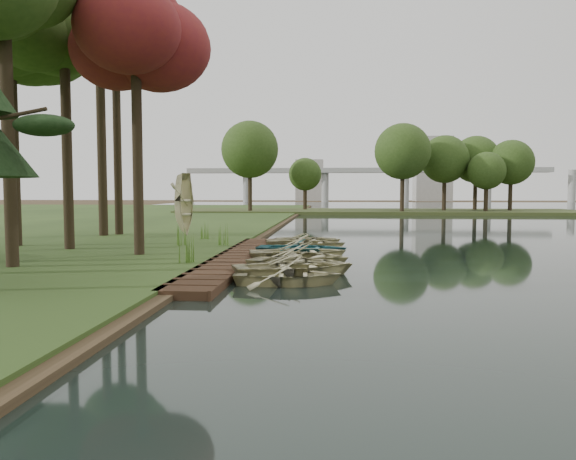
# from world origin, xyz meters

# --- Properties ---
(ground) EXTENTS (300.00, 300.00, 0.00)m
(ground) POSITION_xyz_m (0.00, 0.00, 0.00)
(ground) COLOR #3D2F1D
(boardwalk) EXTENTS (1.60, 16.00, 0.30)m
(boardwalk) POSITION_xyz_m (-1.60, 0.00, 0.15)
(boardwalk) COLOR #352114
(boardwalk) RESTS_ON ground
(peninsula) EXTENTS (50.00, 14.00, 0.45)m
(peninsula) POSITION_xyz_m (8.00, 50.00, 0.23)
(peninsula) COLOR #36421D
(peninsula) RESTS_ON ground
(far_trees) EXTENTS (45.60, 5.60, 8.80)m
(far_trees) POSITION_xyz_m (4.67, 50.00, 6.43)
(far_trees) COLOR black
(far_trees) RESTS_ON peninsula
(bridge) EXTENTS (95.90, 4.00, 8.60)m
(bridge) POSITION_xyz_m (12.31, 120.00, 7.08)
(bridge) COLOR #A5A5A0
(bridge) RESTS_ON ground
(building_a) EXTENTS (10.00, 8.00, 18.00)m
(building_a) POSITION_xyz_m (30.00, 140.00, 9.00)
(building_a) COLOR #A5A5A0
(building_a) RESTS_ON ground
(building_b) EXTENTS (8.00, 8.00, 12.00)m
(building_b) POSITION_xyz_m (-5.00, 145.00, 6.00)
(building_b) COLOR #A5A5A0
(building_b) RESTS_ON ground
(rowboat_0) EXTENTS (3.39, 2.51, 0.68)m
(rowboat_0) POSITION_xyz_m (0.94, -5.25, 0.39)
(rowboat_0) COLOR #BCB688
(rowboat_0) RESTS_ON water
(rowboat_1) EXTENTS (4.67, 4.00, 0.82)m
(rowboat_1) POSITION_xyz_m (1.03, -3.92, 0.46)
(rowboat_1) COLOR #BCB688
(rowboat_1) RESTS_ON water
(rowboat_2) EXTENTS (4.49, 3.82, 0.79)m
(rowboat_2) POSITION_xyz_m (1.16, -2.69, 0.44)
(rowboat_2) COLOR #BCB688
(rowboat_2) RESTS_ON water
(rowboat_3) EXTENTS (4.76, 4.19, 0.82)m
(rowboat_3) POSITION_xyz_m (1.05, -0.88, 0.46)
(rowboat_3) COLOR #BCB688
(rowboat_3) RESTS_ON water
(rowboat_4) EXTENTS (4.47, 3.62, 0.82)m
(rowboat_4) POSITION_xyz_m (0.92, 0.45, 0.46)
(rowboat_4) COLOR #BCB688
(rowboat_4) RESTS_ON water
(rowboat_5) EXTENTS (4.13, 3.12, 0.80)m
(rowboat_5) POSITION_xyz_m (0.95, 2.04, 0.45)
(rowboat_5) COLOR #2A6F75
(rowboat_5) RESTS_ON water
(rowboat_6) EXTENTS (3.08, 2.27, 0.62)m
(rowboat_6) POSITION_xyz_m (1.29, 3.25, 0.36)
(rowboat_6) COLOR #BCB688
(rowboat_6) RESTS_ON water
(rowboat_7) EXTENTS (4.16, 3.27, 0.78)m
(rowboat_7) POSITION_xyz_m (1.00, 4.73, 0.44)
(rowboat_7) COLOR #BCB688
(rowboat_7) RESTS_ON water
(rowboat_8) EXTENTS (4.44, 3.74, 0.79)m
(rowboat_8) POSITION_xyz_m (0.87, 5.76, 0.44)
(rowboat_8) COLOR #BCB688
(rowboat_8) RESTS_ON water
(rowboat_9) EXTENTS (3.47, 2.67, 0.67)m
(rowboat_9) POSITION_xyz_m (0.87, 7.58, 0.38)
(rowboat_9) COLOR #BCB688
(rowboat_9) RESTS_ON water
(stored_rowboat) EXTENTS (4.02, 3.21, 0.74)m
(stored_rowboat) POSITION_xyz_m (-6.19, 9.56, 0.67)
(stored_rowboat) COLOR #BCB688
(stored_rowboat) RESTS_ON bank
(tree_2) EXTENTS (4.25, 4.25, 10.34)m
(tree_2) POSITION_xyz_m (-5.58, 0.13, 8.74)
(tree_2) COLOR black
(tree_2) RESTS_ON bank
(tree_3) EXTENTS (5.30, 5.30, 12.31)m
(tree_3) POSITION_xyz_m (-12.58, 3.20, 10.29)
(tree_3) COLOR black
(tree_3) RESTS_ON bank
(tree_4) EXTENTS (4.24, 4.24, 11.80)m
(tree_4) POSITION_xyz_m (-9.43, 2.00, 10.15)
(tree_4) COLOR black
(tree_4) RESTS_ON bank
(tree_6) EXTENTS (4.75, 4.75, 13.48)m
(tree_6) POSITION_xyz_m (-10.44, 10.35, 11.61)
(tree_6) COLOR black
(tree_6) RESTS_ON bank
(reeds_0) EXTENTS (0.60, 0.60, 1.13)m
(reeds_0) POSITION_xyz_m (-2.98, -2.34, 0.86)
(reeds_0) COLOR #3F661E
(reeds_0) RESTS_ON bank
(reeds_1) EXTENTS (0.60, 0.60, 1.02)m
(reeds_1) POSITION_xyz_m (-2.88, 4.08, 0.81)
(reeds_1) COLOR #3F661E
(reeds_1) RESTS_ON bank
(reeds_2) EXTENTS (0.60, 0.60, 1.01)m
(reeds_2) POSITION_xyz_m (-4.89, 3.94, 0.80)
(reeds_2) COLOR #3F661E
(reeds_2) RESTS_ON bank
(reeds_3) EXTENTS (0.60, 0.60, 0.91)m
(reeds_3) POSITION_xyz_m (-4.63, 7.46, 0.75)
(reeds_3) COLOR #3F661E
(reeds_3) RESTS_ON bank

